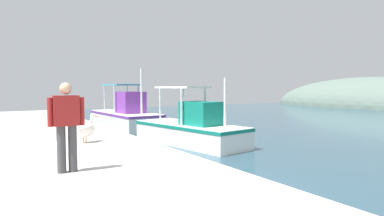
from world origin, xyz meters
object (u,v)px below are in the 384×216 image
fishing_boat_second (191,129)px  fisherman_standing (66,122)px  pelican (86,129)px  fishing_boat_nearest (126,116)px

fishing_boat_second → fisherman_standing: 8.11m
fishing_boat_second → pelican: (2.13, -4.84, 0.57)m
pelican → fisherman_standing: (3.24, -1.15, 0.54)m
fisherman_standing → pelican: bearing=160.4°
pelican → fishing_boat_second: bearing=113.7°
fishing_boat_nearest → fisherman_standing: fishing_boat_nearest is taller
fishing_boat_nearest → fisherman_standing: bearing=-25.1°
fishing_boat_nearest → pelican: (8.83, -4.49, 0.49)m
pelican → fisherman_standing: size_ratio=0.56×
fishing_boat_nearest → fisherman_standing: (12.07, -5.64, 1.03)m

